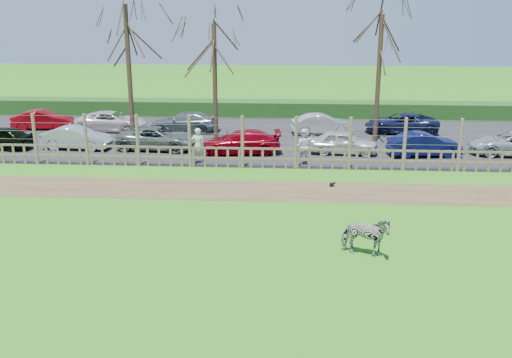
# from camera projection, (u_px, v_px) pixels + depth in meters

# --- Properties ---
(ground) EXTENTS (120.00, 120.00, 0.00)m
(ground) POSITION_uv_depth(u_px,v_px,m) (222.00, 230.00, 19.41)
(ground) COLOR #4FA029
(ground) RESTS_ON ground
(dirt_strip) EXTENTS (34.00, 2.80, 0.01)m
(dirt_strip) POSITION_uv_depth(u_px,v_px,m) (235.00, 190.00, 23.71)
(dirt_strip) COLOR brown
(dirt_strip) RESTS_ON ground
(asphalt) EXTENTS (44.00, 13.00, 0.04)m
(asphalt) POSITION_uv_depth(u_px,v_px,m) (252.00, 138.00, 33.27)
(asphalt) COLOR #232326
(asphalt) RESTS_ON ground
(hedge) EXTENTS (46.00, 2.00, 1.10)m
(hedge) POSITION_uv_depth(u_px,v_px,m) (260.00, 109.00, 39.81)
(hedge) COLOR #1E4716
(hedge) RESTS_ON ground
(fence) EXTENTS (30.16, 0.16, 2.50)m
(fence) POSITION_uv_depth(u_px,v_px,m) (242.00, 151.00, 26.83)
(fence) COLOR brown
(fence) RESTS_ON ground
(tree_left) EXTENTS (4.80, 4.80, 7.88)m
(tree_left) POSITION_uv_depth(u_px,v_px,m) (127.00, 41.00, 30.17)
(tree_left) COLOR #3D2B1E
(tree_left) RESTS_ON ground
(tree_mid) EXTENTS (4.80, 4.80, 6.83)m
(tree_mid) POSITION_uv_depth(u_px,v_px,m) (214.00, 54.00, 31.06)
(tree_mid) COLOR #3D2B1E
(tree_mid) RESTS_ON ground
(tree_right) EXTENTS (4.80, 4.80, 7.35)m
(tree_right) POSITION_uv_depth(u_px,v_px,m) (380.00, 47.00, 30.86)
(tree_right) COLOR #3D2B1E
(tree_right) RESTS_ON ground
(zebra) EXTENTS (1.66, 1.12, 1.28)m
(zebra) POSITION_uv_depth(u_px,v_px,m) (365.00, 236.00, 17.24)
(zebra) COLOR gray
(zebra) RESTS_ON ground
(visitor_a) EXTENTS (0.69, 0.52, 1.72)m
(visitor_a) POSITION_uv_depth(u_px,v_px,m) (198.00, 146.00, 27.55)
(visitor_a) COLOR beige
(visitor_a) RESTS_ON asphalt
(visitor_b) EXTENTS (0.87, 0.70, 1.72)m
(visitor_b) POSITION_uv_depth(u_px,v_px,m) (303.00, 147.00, 27.35)
(visitor_b) COLOR silver
(visitor_b) RESTS_ON asphalt
(crow) EXTENTS (0.26, 0.19, 0.21)m
(crow) POSITION_uv_depth(u_px,v_px,m) (332.00, 184.00, 24.15)
(crow) COLOR black
(crow) RESTS_ON ground
(car_0) EXTENTS (3.66, 1.81, 1.20)m
(car_0) POSITION_uv_depth(u_px,v_px,m) (0.00, 138.00, 30.47)
(car_0) COLOR black
(car_0) RESTS_ON asphalt
(car_1) EXTENTS (3.73, 1.54, 1.20)m
(car_1) POSITION_uv_depth(u_px,v_px,m) (77.00, 138.00, 30.42)
(car_1) COLOR #B3BCC7
(car_1) RESTS_ON asphalt
(car_2) EXTENTS (4.44, 2.28, 1.20)m
(car_2) POSITION_uv_depth(u_px,v_px,m) (157.00, 138.00, 30.34)
(car_2) COLOR #5E685C
(car_2) RESTS_ON asphalt
(car_3) EXTENTS (4.28, 2.09, 1.20)m
(car_3) POSITION_uv_depth(u_px,v_px,m) (241.00, 142.00, 29.45)
(car_3) COLOR #980312
(car_3) RESTS_ON asphalt
(car_4) EXTENTS (3.62, 1.67, 1.20)m
(car_4) POSITION_uv_depth(u_px,v_px,m) (343.00, 142.00, 29.41)
(car_4) COLOR silver
(car_4) RESTS_ON asphalt
(car_5) EXTENTS (3.78, 1.73, 1.20)m
(car_5) POSITION_uv_depth(u_px,v_px,m) (424.00, 144.00, 28.93)
(car_5) COLOR #0D124D
(car_5) RESTS_ON asphalt
(car_7) EXTENTS (3.77, 1.69, 1.20)m
(car_7) POSITION_uv_depth(u_px,v_px,m) (43.00, 120.00, 35.36)
(car_7) COLOR #98080F
(car_7) RESTS_ON asphalt
(car_8) EXTENTS (4.33, 2.02, 1.20)m
(car_8) POSITION_uv_depth(u_px,v_px,m) (112.00, 121.00, 34.98)
(car_8) COLOR silver
(car_8) RESTS_ON asphalt
(car_9) EXTENTS (4.15, 1.72, 1.20)m
(car_9) POSITION_uv_depth(u_px,v_px,m) (184.00, 122.00, 34.69)
(car_9) COLOR slate
(car_9) RESTS_ON asphalt
(car_11) EXTENTS (3.78, 1.73, 1.20)m
(car_11) POSITION_uv_depth(u_px,v_px,m) (322.00, 124.00, 34.03)
(car_11) COLOR beige
(car_11) RESTS_ON asphalt
(car_12) EXTENTS (4.33, 2.01, 1.20)m
(car_12) POSITION_uv_depth(u_px,v_px,m) (401.00, 123.00, 34.30)
(car_12) COLOR #171B3E
(car_12) RESTS_ON asphalt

